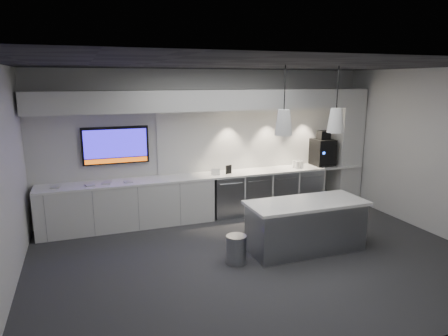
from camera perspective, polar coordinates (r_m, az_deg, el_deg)
name	(u,v)px	position (r m, az deg, el deg)	size (l,w,h in m)	color
floor	(258,259)	(6.54, 4.86, -12.77)	(7.00, 7.00, 0.00)	#2E2F31
ceiling	(262,65)	(5.93, 5.40, 14.49)	(7.00, 7.00, 0.00)	black
wall_back	(209,143)	(8.35, -2.13, 3.60)	(7.00, 7.00, 0.00)	silver
wall_front	(372,220)	(4.02, 20.40, -6.96)	(7.00, 7.00, 0.00)	silver
wall_right	(436,153)	(8.16, 28.02, 1.93)	(7.00, 7.00, 0.00)	silver
back_counter	(214,175)	(8.17, -1.40, -1.03)	(6.80, 0.65, 0.04)	white
left_base_cabinets	(128,205)	(7.93, -13.51, -5.16)	(3.30, 0.63, 0.86)	silver
fridge_unit_a	(226,195)	(8.37, 0.24, -3.92)	(0.60, 0.61, 0.85)	gray
fridge_unit_b	(253,192)	(8.60, 4.20, -3.51)	(0.60, 0.61, 0.85)	gray
fridge_unit_c	(279,190)	(8.86, 7.92, -3.10)	(0.60, 0.61, 0.85)	gray
fridge_unit_d	(304,187)	(9.17, 11.42, -2.71)	(0.60, 0.61, 0.85)	gray
backsplash	(262,138)	(8.77, 5.41, 4.30)	(4.60, 0.03, 1.30)	silver
soffit	(213,100)	(7.98, -1.52, 9.69)	(6.90, 0.60, 0.40)	silver
column	(346,146)	(9.59, 17.00, 3.01)	(0.55, 0.55, 2.60)	silver
wall_tv	(116,145)	(7.93, -15.22, 3.13)	(1.25, 0.07, 0.72)	black
island	(306,225)	(6.82, 11.57, -8.05)	(1.98, 0.85, 0.84)	gray
bin	(236,249)	(6.30, 1.76, -11.53)	(0.32, 0.32, 0.45)	gray
coffee_machine	(323,151)	(9.26, 13.92, 2.37)	(0.44, 0.61, 0.78)	black
sign_black	(229,169)	(8.19, 0.67, -0.21)	(0.14, 0.02, 0.18)	black
sign_white	(216,172)	(8.06, -1.20, -0.55)	(0.18, 0.02, 0.14)	white
cup_cluster	(298,164)	(8.87, 10.55, 0.51)	(0.19, 0.19, 0.16)	white
tray_a	(55,187)	(7.74, -22.96, -2.55)	(0.16, 0.16, 0.03)	#B6B6B6
tray_b	(90,185)	(7.68, -18.61, -2.32)	(0.16, 0.16, 0.03)	#B6B6B6
tray_c	(106,183)	(7.73, -16.44, -2.07)	(0.16, 0.16, 0.03)	#B6B6B6
tray_d	(128,182)	(7.74, -13.54, -1.90)	(0.16, 0.16, 0.03)	#B6B6B6
pendant_left	(284,122)	(6.20, 8.52, 6.48)	(0.27, 0.27, 1.09)	silver
pendant_right	(336,120)	(6.70, 15.68, 6.59)	(0.27, 0.27, 1.09)	silver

